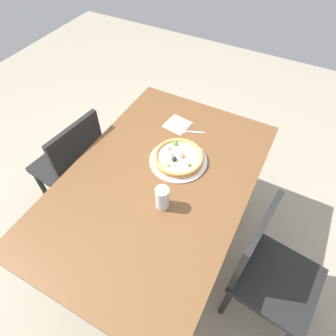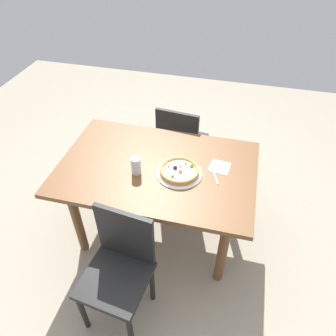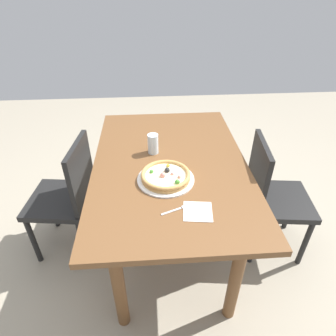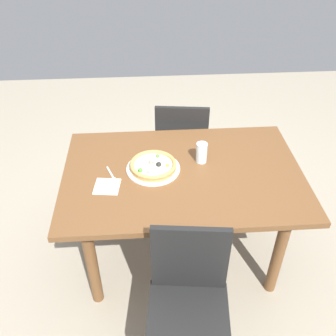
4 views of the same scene
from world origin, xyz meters
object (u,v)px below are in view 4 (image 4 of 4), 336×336
at_px(pizza, 153,165).
at_px(fork, 112,176).
at_px(dining_table, 182,185).
at_px(drinking_glass, 202,153).
at_px(chair_near, 181,145).
at_px(plate, 153,169).
at_px(chair_far, 189,301).
at_px(napkin, 107,186).

height_order(pizza, fork, pizza).
distance_m(dining_table, drinking_glass, 0.23).
bearing_deg(dining_table, fork, 1.73).
distance_m(pizza, drinking_glass, 0.30).
bearing_deg(fork, chair_near, 123.54).
xyz_separation_m(plate, fork, (0.24, 0.05, -0.00)).
distance_m(chair_near, pizza, 0.75).
bearing_deg(dining_table, chair_far, 87.23).
height_order(dining_table, chair_far, chair_far).
bearing_deg(dining_table, napkin, 13.07).
xyz_separation_m(dining_table, pizza, (0.17, -0.04, 0.13)).
relative_size(chair_near, plate, 2.71).
relative_size(drinking_glass, napkin, 0.91).
relative_size(fork, napkin, 1.14).
relative_size(pizza, drinking_glass, 2.16).
relative_size(plate, pizza, 1.16).
xyz_separation_m(chair_far, fork, (0.38, -0.67, 0.28)).
bearing_deg(plate, napkin, 27.79).
bearing_deg(dining_table, plate, -12.43).
bearing_deg(chair_near, chair_far, -87.03).
bearing_deg(dining_table, chair_near, -95.33).
bearing_deg(drinking_glass, plate, 11.64).
xyz_separation_m(pizza, napkin, (0.27, 0.14, -0.03)).
height_order(drinking_glass, napkin, drinking_glass).
relative_size(chair_far, fork, 5.45).
bearing_deg(napkin, dining_table, -166.93).
distance_m(plate, pizza, 0.03).
height_order(dining_table, fork, fork).
bearing_deg(napkin, chair_near, -122.76).
bearing_deg(pizza, chair_near, -110.26).
distance_m(plate, drinking_glass, 0.31).
bearing_deg(plate, chair_near, -110.26).
distance_m(pizza, fork, 0.25).
height_order(plate, pizza, pizza).
bearing_deg(fork, drinking_glass, 79.89).
relative_size(fork, drinking_glass, 1.24).
relative_size(dining_table, chair_far, 1.63).
height_order(fork, drinking_glass, drinking_glass).
height_order(chair_near, fork, chair_near).
bearing_deg(chair_far, chair_near, -87.56).
relative_size(pizza, napkin, 1.98).
distance_m(chair_far, fork, 0.82).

